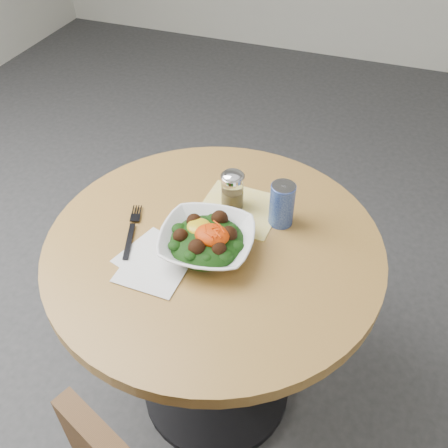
{
  "coord_description": "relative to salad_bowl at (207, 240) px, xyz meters",
  "views": [
    {
      "loc": [
        0.35,
        -0.88,
        1.68
      ],
      "look_at": [
        0.02,
        0.01,
        0.81
      ],
      "focal_mm": 40.0,
      "sensor_mm": 36.0,
      "label": 1
    }
  ],
  "objects": [
    {
      "name": "ground",
      "position": [
        0.0,
        0.03,
        -0.78
      ],
      "size": [
        6.0,
        6.0,
        0.0
      ],
      "primitive_type": "plane",
      "color": "#313134",
      "rests_on": "ground"
    },
    {
      "name": "table",
      "position": [
        0.0,
        0.03,
        -0.23
      ],
      "size": [
        0.9,
        0.9,
        0.75
      ],
      "color": "black",
      "rests_on": "ground"
    },
    {
      "name": "cloth_napkin",
      "position": [
        0.03,
        0.18,
        -0.03
      ],
      "size": [
        0.23,
        0.21,
        0.0
      ],
      "primitive_type": "cube",
      "rotation": [
        0.0,
        0.0,
        -0.04
      ],
      "color": "yellow",
      "rests_on": "table"
    },
    {
      "name": "paper_napkins",
      "position": [
        -0.11,
        -0.09,
        -0.03
      ],
      "size": [
        0.2,
        0.22,
        0.0
      ],
      "color": "silver",
      "rests_on": "table"
    },
    {
      "name": "salad_bowl",
      "position": [
        0.0,
        0.0,
        0.0
      ],
      "size": [
        0.27,
        0.27,
        0.09
      ],
      "color": "white",
      "rests_on": "table"
    },
    {
      "name": "fork",
      "position": [
        -0.22,
        -0.0,
        -0.03
      ],
      "size": [
        0.09,
        0.21,
        0.0
      ],
      "color": "black",
      "rests_on": "table"
    },
    {
      "name": "spice_shaker",
      "position": [
        0.0,
        0.19,
        0.03
      ],
      "size": [
        0.07,
        0.07,
        0.12
      ],
      "color": "silver",
      "rests_on": "table"
    },
    {
      "name": "beverage_can",
      "position": [
        0.15,
        0.17,
        0.03
      ],
      "size": [
        0.07,
        0.07,
        0.13
      ],
      "color": "navy",
      "rests_on": "table"
    }
  ]
}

